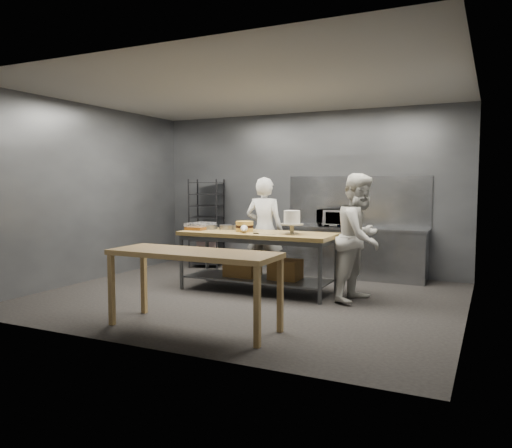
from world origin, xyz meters
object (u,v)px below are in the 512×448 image
at_px(chef_right, 360,238).
at_px(frosted_cake_stand, 292,219).
at_px(speed_rack, 207,224).
at_px(microwave, 334,218).
at_px(layer_cake, 245,226).
at_px(near_counter, 193,258).
at_px(chef_behind, 264,230).
at_px(work_table, 259,255).

relative_size(chef_right, frosted_cake_stand, 5.15).
xyz_separation_m(speed_rack, microwave, (2.61, 0.08, 0.19)).
bearing_deg(layer_cake, frosted_cake_stand, -5.80).
relative_size(speed_rack, microwave, 3.23).
xyz_separation_m(speed_rack, layer_cake, (1.70, -1.67, 0.14)).
bearing_deg(near_counter, speed_rack, 119.18).
bearing_deg(speed_rack, frosted_cake_stand, -34.85).
relative_size(chef_behind, layer_cake, 6.54).
xyz_separation_m(near_counter, chef_behind, (-0.40, 2.81, 0.07)).
bearing_deg(speed_rack, layer_cake, -44.58).
distance_m(chef_right, layer_cake, 1.81).
relative_size(near_counter, speed_rack, 1.14).
bearing_deg(work_table, speed_rack, 139.17).
bearing_deg(chef_right, microwave, 40.65).
bearing_deg(microwave, frosted_cake_stand, -92.70).
bearing_deg(frosted_cake_stand, layer_cake, 174.20).
bearing_deg(near_counter, work_table, 94.81).
distance_m(work_table, near_counter, 2.14).
height_order(speed_rack, microwave, speed_rack).
relative_size(frosted_cake_stand, layer_cake, 1.29).
relative_size(speed_rack, chef_right, 0.97).
xyz_separation_m(work_table, near_counter, (0.18, -2.12, 0.24)).
xyz_separation_m(near_counter, speed_rack, (-2.12, 3.80, 0.04)).
relative_size(work_table, near_counter, 1.20).
distance_m(speed_rack, chef_right, 3.86).
bearing_deg(chef_behind, chef_right, 156.05).
bearing_deg(frosted_cake_stand, near_counter, -101.12).
height_order(speed_rack, chef_behind, chef_behind).
bearing_deg(layer_cake, chef_behind, 87.70).
distance_m(chef_behind, layer_cake, 0.69).
bearing_deg(frosted_cake_stand, chef_right, 7.99).
bearing_deg(near_counter, chef_behind, 98.02).
bearing_deg(chef_behind, near_counter, 93.58).
distance_m(work_table, speed_rack, 2.58).
bearing_deg(speed_rack, microwave, 1.76).
height_order(near_counter, layer_cake, layer_cake).
bearing_deg(speed_rack, chef_right, -24.79).
relative_size(chef_right, layer_cake, 6.67).
distance_m(speed_rack, layer_cake, 2.39).
distance_m(near_counter, layer_cake, 2.18).
height_order(chef_behind, microwave, chef_behind).
xyz_separation_m(work_table, layer_cake, (-0.24, 0.01, 0.43)).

